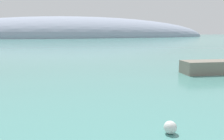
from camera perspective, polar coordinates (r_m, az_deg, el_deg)
name	(u,v)px	position (r m, az deg, el deg)	size (l,w,h in m)	color
distant_ridge	(74,37)	(224.60, -8.87, 7.60)	(260.71, 74.61, 36.67)	#8E99AD
mooring_buoy_white	(170,127)	(15.93, 13.49, -12.93)	(0.82, 0.82, 0.82)	silver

